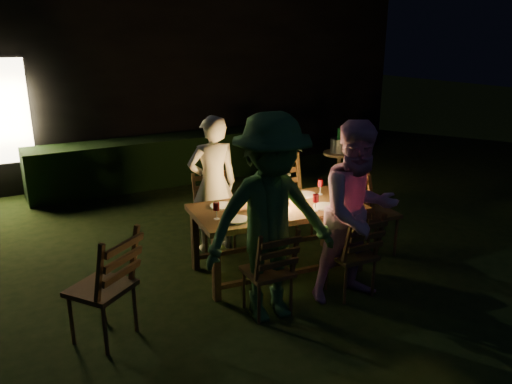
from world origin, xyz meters
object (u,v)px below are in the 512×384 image
person_opp_right (358,213)px  lantern (280,190)px  ice_bucket (340,145)px  dining_table (277,213)px  chair_near_right (351,268)px  bottle_bucket_a (339,143)px  bottle_bucket_b (341,142)px  person_opp_left (271,220)px  chair_far_right (290,213)px  chair_end (371,226)px  bottle_table (256,196)px  chair_far_left (215,227)px  side_table (339,157)px  person_house_side (213,184)px  chair_spare (105,305)px  chair_near_left (268,286)px

person_opp_right → lantern: bearing=114.7°
person_opp_right → ice_bucket: 3.37m
dining_table → lantern: bearing=45.0°
chair_near_right → bottle_bucket_a: (1.91, 2.64, 0.57)m
bottle_bucket_b → person_opp_left: bearing=-137.4°
dining_table → bottle_bucket_b: bottle_bucket_b is taller
chair_far_right → lantern: bearing=52.3°
chair_end → bottle_table: (-1.47, 0.17, 0.56)m
chair_far_left → bottle_bucket_b: (2.72, 1.09, 0.56)m
bottle_table → bottle_bucket_a: 3.09m
dining_table → chair_far_left: bearing=120.3°
chair_far_right → bottle_table: size_ratio=3.84×
chair_far_left → side_table: size_ratio=1.38×
dining_table → side_table: dining_table is taller
side_table → bottle_table: bearing=-144.4°
dining_table → chair_near_right: size_ratio=2.04×
chair_far_right → bottle_table: 1.24m
chair_far_left → bottle_table: bottle_table is taller
side_table → chair_far_right: bearing=-145.4°
person_house_side → person_opp_right: bearing=118.8°
chair_near_right → chair_spare: bearing=173.1°
dining_table → chair_end: chair_end is taller
dining_table → chair_near_right: 0.97m
person_opp_left → chair_far_left: bearing=90.0°
dining_table → side_table: size_ratio=2.71×
chair_spare → chair_far_left: bearing=1.7°
dining_table → chair_spare: (-1.94, -0.40, -0.36)m
side_table → bottle_bucket_a: size_ratio=2.16×
person_house_side → bottle_bucket_a: person_house_side is taller
chair_spare → bottle_bucket_a: chair_spare is taller
dining_table → chair_spare: 2.02m
chair_spare → person_house_side: (1.59, 1.26, 0.50)m
person_house_side → side_table: 2.86m
chair_far_left → lantern: bearing=125.1°
ice_bucket → bottle_table: bearing=-144.4°
person_opp_right → person_opp_left: size_ratio=0.93×
dining_table → bottle_table: 0.33m
chair_near_right → bottle_bucket_b: bottle_bucket_b is taller
chair_far_left → person_opp_right: bearing=119.8°
dining_table → bottle_table: bearing=180.0°
dining_table → bottle_bucket_b: size_ratio=5.87×
person_house_side → lantern: bearing=123.0°
chair_near_left → bottle_bucket_b: (2.90, 2.62, 0.58)m
person_opp_left → ice_bucket: bearing=49.2°
person_opp_right → dining_table: bearing=118.8°
chair_near_right → lantern: bearing=113.0°
ice_bucket → dining_table: bearing=-141.1°
bottle_table → bottle_bucket_a: (2.51, 1.80, -0.03)m
bottle_table → bottle_bucket_a: bottle_table is taller
chair_near_left → chair_near_right: size_ratio=0.98×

